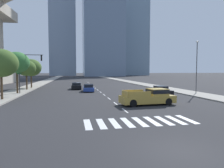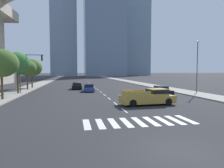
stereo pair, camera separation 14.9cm
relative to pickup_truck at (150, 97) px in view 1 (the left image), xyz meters
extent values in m
plane|color=#28282B|center=(-3.36, -11.90, -0.81)|extent=(800.00, 800.00, 0.00)
cube|color=gray|center=(10.36, 18.10, -0.74)|extent=(4.00, 260.00, 0.15)
cube|color=gray|center=(-17.08, 18.10, -0.74)|extent=(4.00, 260.00, 0.15)
cube|color=silver|center=(-6.96, -6.55, -0.81)|extent=(0.45, 2.68, 0.01)
cube|color=silver|center=(-6.06, -6.55, -0.81)|extent=(0.45, 2.68, 0.01)
cube|color=silver|center=(-5.16, -6.55, -0.81)|extent=(0.45, 2.68, 0.01)
cube|color=silver|center=(-4.26, -6.55, -0.81)|extent=(0.45, 2.68, 0.01)
cube|color=silver|center=(-3.36, -6.55, -0.81)|extent=(0.45, 2.68, 0.01)
cube|color=silver|center=(-2.46, -6.55, -0.81)|extent=(0.45, 2.68, 0.01)
cube|color=silver|center=(-1.56, -6.55, -0.81)|extent=(0.45, 2.68, 0.01)
cube|color=silver|center=(-0.66, -6.55, -0.81)|extent=(0.45, 2.68, 0.01)
cube|color=silver|center=(0.24, -6.55, -0.81)|extent=(0.45, 2.68, 0.01)
cube|color=silver|center=(-3.36, -2.55, -0.81)|extent=(0.14, 2.00, 0.01)
cube|color=silver|center=(-3.36, 1.45, -0.81)|extent=(0.14, 2.00, 0.01)
cube|color=silver|center=(-3.36, 5.45, -0.81)|extent=(0.14, 2.00, 0.01)
cube|color=silver|center=(-3.36, 9.45, -0.81)|extent=(0.14, 2.00, 0.01)
cube|color=silver|center=(-3.36, 13.45, -0.81)|extent=(0.14, 2.00, 0.01)
cube|color=silver|center=(-3.36, 17.45, -0.81)|extent=(0.14, 2.00, 0.01)
cube|color=silver|center=(-3.36, 21.45, -0.81)|extent=(0.14, 2.00, 0.01)
cube|color=silver|center=(-3.36, 25.45, -0.81)|extent=(0.14, 2.00, 0.01)
cube|color=silver|center=(-3.36, 29.45, -0.81)|extent=(0.14, 2.00, 0.01)
cube|color=silver|center=(-3.36, 33.45, -0.81)|extent=(0.14, 2.00, 0.01)
cube|color=silver|center=(-3.36, 37.45, -0.81)|extent=(0.14, 2.00, 0.01)
cube|color=silver|center=(-3.36, 41.45, -0.81)|extent=(0.14, 2.00, 0.01)
cube|color=silver|center=(-3.36, 45.45, -0.81)|extent=(0.14, 2.00, 0.01)
cube|color=#B28E38|center=(-0.28, -0.02, -0.22)|extent=(5.82, 2.40, 0.75)
cube|color=#B28E38|center=(0.85, 0.06, 0.51)|extent=(1.95, 1.97, 0.70)
cube|color=black|center=(0.85, 0.06, 0.59)|extent=(1.97, 2.01, 0.39)
cube|color=#B28E38|center=(-1.60, 0.86, 0.43)|extent=(2.39, 0.25, 0.55)
cube|color=#B28E38|center=(-1.47, -1.07, 0.43)|extent=(2.39, 0.25, 0.55)
cube|color=#B28E38|center=(-2.72, -0.19, 0.43)|extent=(0.22, 1.93, 0.55)
cylinder|color=black|center=(1.58, 1.01, -0.43)|extent=(0.78, 0.31, 0.76)
cylinder|color=black|center=(1.71, -0.78, -0.43)|extent=(0.78, 0.31, 0.76)
cylinder|color=black|center=(-2.28, 0.74, -0.43)|extent=(0.78, 0.31, 0.76)
cylinder|color=black|center=(-2.15, -1.05, -0.43)|extent=(0.78, 0.31, 0.76)
cube|color=black|center=(4.86, 7.63, -0.32)|extent=(1.73, 4.35, 0.66)
cube|color=black|center=(4.86, 7.85, 0.27)|extent=(1.52, 1.96, 0.51)
cylinder|color=black|center=(5.63, 6.16, -0.49)|extent=(0.22, 0.64, 0.64)
cylinder|color=black|center=(4.09, 6.15, -0.49)|extent=(0.22, 0.64, 0.64)
cylinder|color=black|center=(5.62, 9.11, -0.49)|extent=(0.22, 0.64, 0.64)
cylinder|color=black|center=(4.08, 9.10, -0.49)|extent=(0.22, 0.64, 0.64)
cube|color=navy|center=(-5.25, 15.11, -0.36)|extent=(1.96, 4.37, 0.58)
cube|color=black|center=(-5.26, 14.90, 0.19)|extent=(1.63, 2.00, 0.53)
cylinder|color=black|center=(-5.97, 16.61, -0.49)|extent=(0.25, 0.65, 0.64)
cylinder|color=black|center=(-4.39, 16.53, -0.49)|extent=(0.25, 0.65, 0.64)
cylinder|color=black|center=(-6.11, 13.69, -0.49)|extent=(0.25, 0.65, 0.64)
cylinder|color=black|center=(-4.53, 13.62, -0.49)|extent=(0.25, 0.65, 0.64)
cube|color=black|center=(-7.20, 20.13, -0.32)|extent=(1.99, 4.37, 0.66)
cube|color=black|center=(-7.21, 19.92, 0.24)|extent=(1.69, 1.99, 0.46)
cylinder|color=black|center=(-7.98, 21.63, -0.49)|extent=(0.24, 0.65, 0.64)
cylinder|color=black|center=(-6.32, 21.57, -0.49)|extent=(0.24, 0.65, 0.64)
cylinder|color=black|center=(-8.08, 18.70, -0.49)|extent=(0.24, 0.65, 0.64)
cylinder|color=black|center=(-6.42, 18.64, -0.49)|extent=(0.24, 0.65, 0.64)
cylinder|color=#333335|center=(-15.88, 12.81, 2.47)|extent=(0.14, 0.14, 6.26)
cylinder|color=#333335|center=(-14.12, 12.81, 5.20)|extent=(3.52, 0.10, 0.10)
cube|color=black|center=(-12.61, 12.81, 4.75)|extent=(0.20, 0.28, 0.90)
sphere|color=red|center=(-12.61, 12.81, 5.05)|extent=(0.18, 0.18, 0.18)
sphere|color=orange|center=(-12.61, 12.81, 4.75)|extent=(0.18, 0.18, 0.18)
sphere|color=green|center=(-12.61, 12.81, 4.45)|extent=(0.18, 0.18, 0.18)
cube|color=#19662D|center=(-15.88, 12.81, 2.34)|extent=(0.60, 0.04, 0.18)
cylinder|color=#3F3F42|center=(10.66, 7.83, 3.20)|extent=(0.12, 0.12, 7.73)
ellipsoid|color=beige|center=(10.66, 7.83, 7.17)|extent=(0.50, 0.24, 0.20)
cylinder|color=#4C3823|center=(-16.28, 6.31, 0.70)|extent=(0.28, 0.28, 2.74)
ellipsoid|color=#426028|center=(-16.28, 6.31, 3.66)|extent=(3.96, 3.96, 3.37)
cylinder|color=#4C3823|center=(-16.28, 13.14, 0.93)|extent=(0.28, 0.28, 3.19)
ellipsoid|color=#387538|center=(-16.28, 13.14, 4.04)|extent=(3.79, 3.79, 3.22)
cylinder|color=#4C3823|center=(-16.28, 19.53, 0.63)|extent=(0.28, 0.28, 2.58)
ellipsoid|color=#426028|center=(-16.28, 19.53, 3.28)|extent=(3.42, 3.42, 2.91)
cylinder|color=#4C3823|center=(-16.28, 23.71, 0.56)|extent=(0.28, 0.28, 2.45)
ellipsoid|color=#426028|center=(-16.28, 23.71, 3.44)|extent=(4.14, 4.14, 3.52)
cube|color=#8C9EB2|center=(-15.34, 146.59, 44.15)|extent=(20.01, 20.66, 89.92)
cube|color=slate|center=(13.59, 123.55, 51.91)|extent=(28.02, 23.41, 105.44)
cube|color=#7A93A8|center=(44.38, 152.34, 35.65)|extent=(22.56, 25.53, 72.93)
camera|label=1|loc=(-7.88, -19.57, 2.69)|focal=31.96mm
camera|label=2|loc=(-7.73, -19.60, 2.69)|focal=31.96mm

